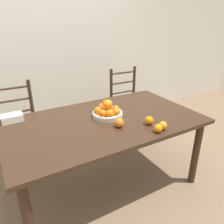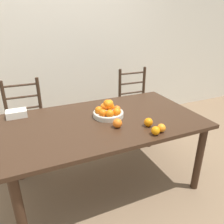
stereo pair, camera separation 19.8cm
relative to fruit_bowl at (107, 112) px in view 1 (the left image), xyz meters
name	(u,v)px [view 1 (the left image)]	position (x,y,z in m)	size (l,w,h in m)	color
ground_plane	(105,183)	(-0.06, -0.05, -0.79)	(12.00, 12.00, 0.00)	#7F664C
wall_back	(51,42)	(-0.06, 1.48, 0.51)	(8.00, 0.06, 2.60)	silver
dining_table	(104,128)	(-0.06, -0.05, -0.13)	(1.78, 1.03, 0.74)	#382316
fruit_bowl	(107,112)	(0.00, 0.00, 0.00)	(0.29, 0.29, 0.17)	beige
orange_loose_0	(149,120)	(0.24, -0.33, -0.01)	(0.08, 0.08, 0.08)	orange
orange_loose_1	(119,123)	(-0.02, -0.24, -0.01)	(0.08, 0.08, 0.08)	orange
orange_loose_2	(163,125)	(0.28, -0.46, -0.02)	(0.07, 0.07, 0.07)	orange
orange_loose_3	(158,128)	(0.21, -0.48, -0.02)	(0.07, 0.07, 0.07)	orange
chair_left	(19,128)	(-0.73, 0.74, -0.32)	(0.43, 0.41, 0.97)	#382619
chair_right	(127,104)	(0.73, 0.74, -0.32)	(0.43, 0.42, 0.97)	#382619
book_stack	(12,118)	(-0.80, 0.34, -0.02)	(0.18, 0.12, 0.07)	silver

